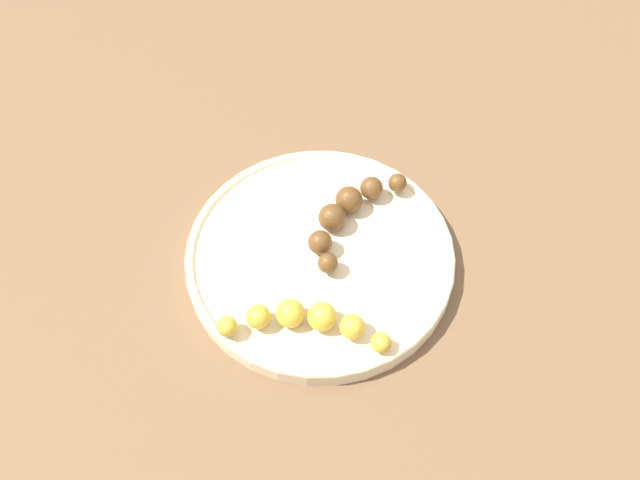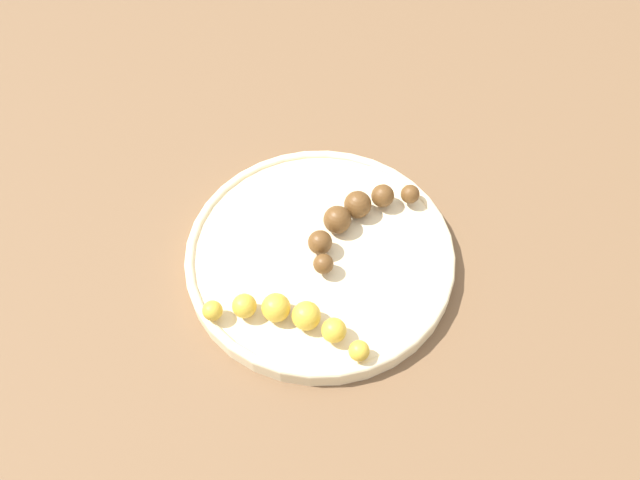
# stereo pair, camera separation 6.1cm
# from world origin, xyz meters

# --- Properties ---
(ground_plane) EXTENTS (2.40, 2.40, 0.00)m
(ground_plane) POSITION_xyz_m (0.00, 0.00, 0.00)
(ground_plane) COLOR brown
(fruit_bowl) EXTENTS (0.28, 0.28, 0.02)m
(fruit_bowl) POSITION_xyz_m (0.00, 0.00, 0.01)
(fruit_bowl) COLOR beige
(fruit_bowl) RESTS_ON ground_plane
(banana_overripe) EXTENTS (0.13, 0.10, 0.03)m
(banana_overripe) POSITION_xyz_m (-0.04, -0.03, 0.03)
(banana_overripe) COLOR #593819
(banana_overripe) RESTS_ON fruit_bowl
(banana_spotted) EXTENTS (0.15, 0.08, 0.03)m
(banana_spotted) POSITION_xyz_m (0.04, 0.08, 0.03)
(banana_spotted) COLOR gold
(banana_spotted) RESTS_ON fruit_bowl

